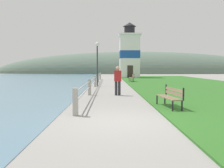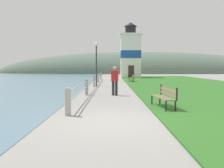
% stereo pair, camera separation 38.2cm
% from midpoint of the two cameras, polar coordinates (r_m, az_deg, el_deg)
% --- Properties ---
extents(ground_plane, '(160.00, 160.00, 0.00)m').
position_cam_midpoint_polar(ground_plane, '(7.94, 1.20, -8.61)').
color(ground_plane, gray).
extents(grass_verge, '(12.00, 47.75, 0.06)m').
position_cam_midpoint_polar(grass_verge, '(24.95, 18.31, -0.21)').
color(grass_verge, '#2D6623').
rests_on(grass_verge, ground_plane).
extents(seawall_railing, '(0.18, 26.24, 0.98)m').
position_cam_midpoint_polar(seawall_railing, '(21.85, -3.31, 0.89)').
color(seawall_railing, '#A8A399').
rests_on(seawall_railing, ground_plane).
extents(park_bench_near, '(0.71, 1.95, 0.94)m').
position_cam_midpoint_polar(park_bench_near, '(10.55, 13.27, -2.63)').
color(park_bench_near, '#846B51').
rests_on(park_bench_near, ground_plane).
extents(park_bench_midway, '(0.50, 1.99, 0.94)m').
position_cam_midpoint_polar(park_bench_midway, '(29.05, 5.24, 1.53)').
color(park_bench_midway, '#846B51').
rests_on(park_bench_midway, ground_plane).
extents(lighthouse, '(3.60, 3.60, 8.97)m').
position_cam_midpoint_polar(lighthouse, '(41.06, 4.79, 6.95)').
color(lighthouse, white).
rests_on(lighthouse, ground_plane).
extents(person_strolling, '(0.44, 0.24, 1.77)m').
position_cam_midpoint_polar(person_strolling, '(15.13, 1.64, 1.00)').
color(person_strolling, '#28282D').
rests_on(person_strolling, ground_plane).
extents(lamp_post, '(0.36, 0.36, 3.96)m').
position_cam_midpoint_polar(lamp_post, '(22.59, -2.82, 6.45)').
color(lamp_post, '#333338').
rests_on(lamp_post, ground_plane).
extents(distant_hillside, '(80.00, 16.00, 12.00)m').
position_cam_midpoint_polar(distant_hillside, '(70.07, 6.95, 2.43)').
color(distant_hillside, '#566B5B').
rests_on(distant_hillside, ground_plane).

